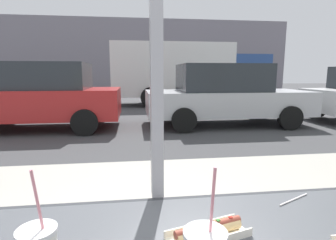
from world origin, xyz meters
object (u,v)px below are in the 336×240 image
at_px(hotdog_tray_far, 209,231).
at_px(box_truck, 187,72).
at_px(parked_car_silver, 225,95).
at_px(parked_car_red, 42,96).

xyz_separation_m(hotdog_tray_far, box_truck, (2.32, 12.03, 0.60)).
bearing_deg(parked_car_silver, hotdog_tray_far, -109.55).
distance_m(parked_car_silver, box_truck, 5.37).
distance_m(hotdog_tray_far, box_truck, 12.27).
bearing_deg(parked_car_silver, parked_car_red, -180.00).
height_order(hotdog_tray_far, box_truck, box_truck).
xyz_separation_m(hotdog_tray_far, parked_car_silver, (2.38, 6.71, -0.09)).
xyz_separation_m(parked_car_silver, box_truck, (-0.06, 5.32, 0.70)).
distance_m(hotdog_tray_far, parked_car_red, 7.21).
bearing_deg(hotdog_tray_far, parked_car_silver, 70.45).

